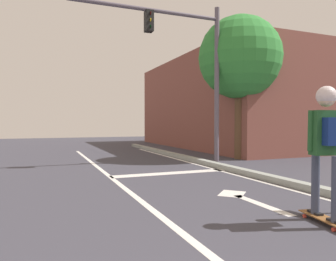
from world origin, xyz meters
TOP-DOWN VIEW (x-y plane):
  - lane_line_center at (0.30, 6.00)m, footprint 0.12×20.00m
  - lane_line_curbside at (3.37, 6.00)m, footprint 0.12×20.00m
  - stop_bar at (1.91, 8.40)m, footprint 3.21×0.40m
  - lane_arrow_stem at (2.07, 4.87)m, footprint 0.16×1.40m
  - lane_arrow_head at (2.07, 5.72)m, footprint 0.71×0.71m
  - curb_strip at (3.62, 6.00)m, footprint 0.24×24.00m
  - skateboard at (2.22, 3.75)m, footprint 0.37×0.88m
  - skater at (2.22, 3.74)m, footprint 0.48×0.64m
  - traffic_signal_mast at (3.12, 9.90)m, footprint 4.89×0.34m
  - roadside_tree at (5.55, 10.49)m, footprint 3.05×3.05m
  - building_block at (9.57, 15.92)m, footprint 8.10×11.91m

SIDE VIEW (x-z plane):
  - lane_line_center at x=0.30m, z-range 0.00..0.01m
  - lane_line_curbside at x=3.37m, z-range 0.00..0.01m
  - stop_bar at x=1.91m, z-range 0.00..0.01m
  - lane_arrow_stem at x=2.07m, z-range 0.00..0.01m
  - lane_arrow_head at x=2.07m, z-range 0.00..0.01m
  - skateboard at x=2.22m, z-range 0.03..0.11m
  - curb_strip at x=3.62m, z-range 0.00..0.14m
  - skater at x=2.22m, z-range 0.33..2.08m
  - building_block at x=9.57m, z-range 0.00..4.84m
  - traffic_signal_mast at x=3.12m, z-range 0.95..6.15m
  - roadside_tree at x=5.55m, z-range 1.09..6.37m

